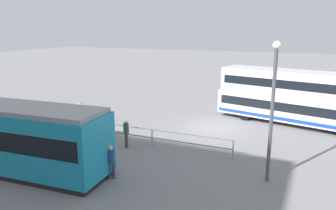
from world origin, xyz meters
name	(u,v)px	position (x,y,z in m)	size (l,w,h in m)	color
ground_plane	(212,128)	(0.00, 0.00, 0.00)	(160.00, 160.00, 0.00)	slate
double_decker_bus	(301,98)	(-5.46, -3.18, 1.98)	(12.08, 5.27, 3.89)	silver
pedestrian_near_railing	(126,131)	(3.49, 5.69, 0.96)	(0.45, 0.45, 1.67)	#4C3F2D
pedestrian_crossing	(111,160)	(1.99, 9.55, 0.92)	(0.44, 0.44, 1.61)	#33384C
pedestrian_railing	(152,134)	(2.16, 5.02, 0.75)	(9.62, 0.10, 1.08)	gray
info_sign	(82,115)	(6.46, 5.88, 1.65)	(0.91, 0.29, 2.44)	slate
street_lamp	(273,101)	(-4.63, 6.85, 3.71)	(0.36, 0.36, 6.28)	#4C4C51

